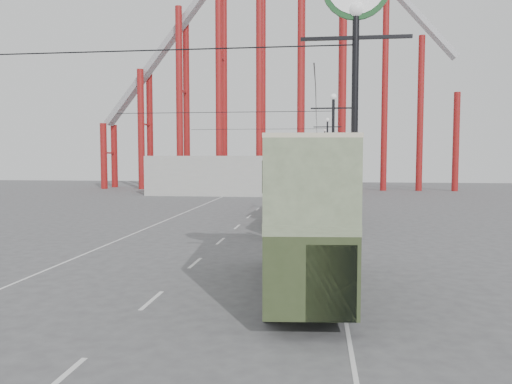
# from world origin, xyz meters

# --- Properties ---
(ground) EXTENTS (160.00, 160.00, 0.00)m
(ground) POSITION_xyz_m (0.00, 0.00, 0.00)
(ground) COLOR #4B4B4D
(ground) RESTS_ON ground
(road_markings) EXTENTS (12.52, 120.00, 0.01)m
(road_markings) POSITION_xyz_m (-0.86, 19.70, 0.01)
(road_markings) COLOR silver
(road_markings) RESTS_ON ground
(lamp_post_near) EXTENTS (3.20, 0.44, 10.80)m
(lamp_post_near) POSITION_xyz_m (5.60, -3.00, 7.86)
(lamp_post_near) COLOR black
(lamp_post_near) RESTS_ON ground
(lamp_post_mid) EXTENTS (3.20, 0.44, 9.32)m
(lamp_post_mid) POSITION_xyz_m (5.60, 18.00, 4.68)
(lamp_post_mid) COLOR black
(lamp_post_mid) RESTS_ON ground
(lamp_post_far) EXTENTS (3.20, 0.44, 9.32)m
(lamp_post_far) POSITION_xyz_m (5.60, 40.00, 4.68)
(lamp_post_far) COLOR black
(lamp_post_far) RESTS_ON ground
(lamp_post_distant) EXTENTS (3.20, 0.44, 9.32)m
(lamp_post_distant) POSITION_xyz_m (5.60, 62.00, 4.68)
(lamp_post_distant) COLOR black
(lamp_post_distant) RESTS_ON ground
(roller_coaster) EXTENTS (52.95, 5.00, 55.48)m
(roller_coaster) POSITION_xyz_m (-2.49, 56.89, 22.92)
(roller_coaster) COLOR maroon
(roller_coaster) RESTS_ON ground
(fairground_shed) EXTENTS (22.00, 10.00, 5.00)m
(fairground_shed) POSITION_xyz_m (-6.00, 47.00, 2.50)
(fairground_shed) COLOR #A7A6A2
(fairground_shed) RESTS_ON ground
(double_decker_bus) EXTENTS (3.45, 10.35, 5.46)m
(double_decker_bus) POSITION_xyz_m (3.95, -0.20, 3.06)
(double_decker_bus) COLOR #313C20
(double_decker_bus) RESTS_ON ground
(single_decker_green) EXTENTS (2.75, 10.49, 2.95)m
(single_decker_green) POSITION_xyz_m (3.38, 16.28, 1.66)
(single_decker_green) COLOR #697757
(single_decker_green) RESTS_ON ground
(single_decker_cream) EXTENTS (3.30, 11.13, 3.42)m
(single_decker_cream) POSITION_xyz_m (3.08, 22.80, 1.93)
(single_decker_cream) COLOR beige
(single_decker_cream) RESTS_ON ground
(pedestrian) EXTENTS (0.76, 0.53, 2.01)m
(pedestrian) POSITION_xyz_m (1.72, 10.50, 1.01)
(pedestrian) COLOR black
(pedestrian) RESTS_ON ground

